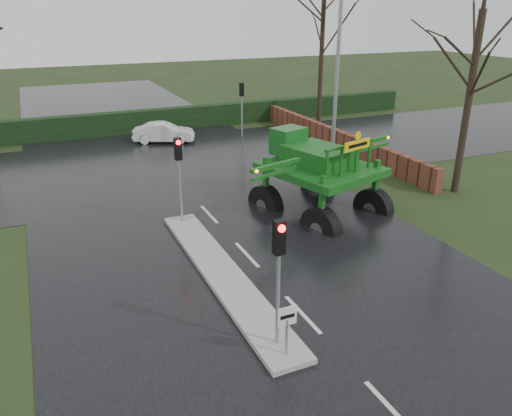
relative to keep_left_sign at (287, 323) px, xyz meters
name	(u,v)px	position (x,y,z in m)	size (l,w,h in m)	color
ground	(302,315)	(1.30, 1.50, -1.06)	(140.00, 140.00, 0.00)	black
road_main	(195,199)	(1.30, 11.50, -1.05)	(14.00, 80.00, 0.02)	black
road_cross	(162,164)	(1.30, 17.50, -1.05)	(80.00, 12.00, 0.02)	black
median_island	(222,273)	(0.00, 4.50, -0.97)	(1.20, 10.00, 0.16)	gray
hedge_row	(132,122)	(1.30, 25.50, -0.31)	(44.00, 0.90, 1.50)	black
brick_wall	(325,135)	(11.80, 17.50, -0.46)	(0.40, 20.00, 1.20)	#592D1E
keep_left_sign	(287,323)	(0.00, 0.00, 0.00)	(0.50, 0.07, 1.35)	gray
traffic_signal_near	(279,257)	(0.00, 0.49, 1.53)	(0.26, 0.33, 3.52)	gray
traffic_signal_mid	(179,162)	(0.00, 8.99, 1.53)	(0.26, 0.33, 3.52)	gray
traffic_signal_far	(242,97)	(7.80, 21.51, 1.53)	(0.26, 0.33, 3.52)	gray
street_light_right	(333,51)	(9.49, 13.50, 4.93)	(3.85, 0.30, 10.00)	gray
tree_right_near	(472,78)	(12.80, 7.50, 4.14)	(5.60, 5.60, 9.64)	black
tree_right_far	(323,31)	(14.30, 22.50, 5.44)	(7.00, 7.00, 12.05)	black
crop_sprayer	(319,175)	(4.74, 6.55, 1.11)	(7.92, 5.94, 4.58)	black
white_sedan	(164,142)	(2.64, 22.06, -1.06)	(1.33, 3.81, 1.26)	silver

